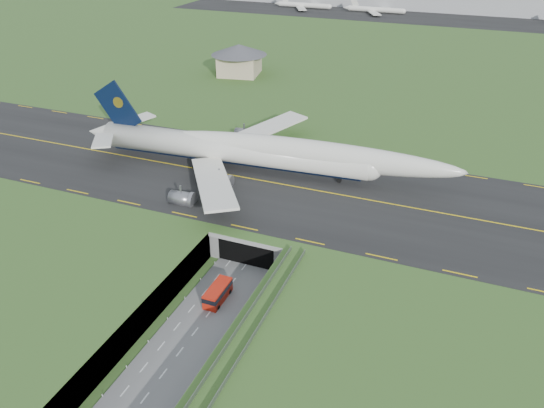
% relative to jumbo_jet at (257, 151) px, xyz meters
% --- Properties ---
extents(ground, '(900.00, 900.00, 0.00)m').
position_rel_jumbo_jet_xyz_m(ground, '(9.95, -37.30, -11.48)').
color(ground, '#406327').
rests_on(ground, ground).
extents(airfield_deck, '(800.00, 800.00, 6.00)m').
position_rel_jumbo_jet_xyz_m(airfield_deck, '(9.95, -37.30, -8.48)').
color(airfield_deck, gray).
rests_on(airfield_deck, ground).
extents(trench_road, '(12.00, 75.00, 0.20)m').
position_rel_jumbo_jet_xyz_m(trench_road, '(9.95, -44.80, -11.38)').
color(trench_road, slate).
rests_on(trench_road, ground).
extents(taxiway, '(800.00, 44.00, 0.18)m').
position_rel_jumbo_jet_xyz_m(taxiway, '(9.95, -4.30, -5.39)').
color(taxiway, black).
rests_on(taxiway, airfield_deck).
extents(tunnel_portal, '(17.00, 22.30, 6.00)m').
position_rel_jumbo_jet_xyz_m(tunnel_portal, '(9.95, -20.59, -8.15)').
color(tunnel_portal, gray).
rests_on(tunnel_portal, ground).
extents(guideway, '(3.00, 53.00, 7.05)m').
position_rel_jumbo_jet_xyz_m(guideway, '(20.95, -56.41, -6.16)').
color(guideway, '#A8A8A3').
rests_on(guideway, ground).
extents(jumbo_jet, '(96.04, 61.37, 20.36)m').
position_rel_jumbo_jet_xyz_m(jumbo_jet, '(0.00, 0.00, 0.00)').
color(jumbo_jet, white).
rests_on(jumbo_jet, ground).
extents(shuttle_tram, '(2.82, 7.23, 2.96)m').
position_rel_jumbo_jet_xyz_m(shuttle_tram, '(9.69, -41.19, -9.85)').
color(shuttle_tram, red).
rests_on(shuttle_tram, ground).
extents(service_building, '(25.03, 25.03, 11.69)m').
position_rel_jumbo_jet_xyz_m(service_building, '(-41.29, 78.45, 1.45)').
color(service_building, '#C7B190').
rests_on(service_building, ground).
extents(distant_hills, '(700.00, 91.00, 60.00)m').
position_rel_jumbo_jet_xyz_m(distant_hills, '(74.32, 392.70, -15.48)').
color(distant_hills, slate).
rests_on(distant_hills, ground).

